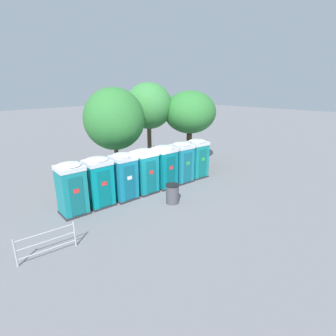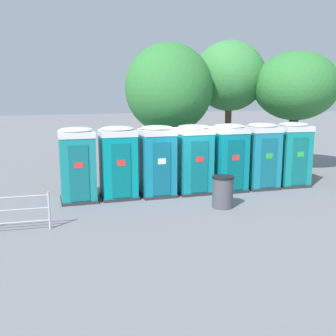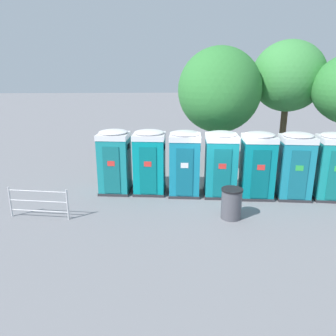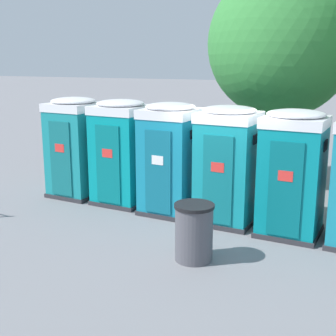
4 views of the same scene
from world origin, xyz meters
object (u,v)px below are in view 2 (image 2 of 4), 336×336
at_px(portapotty_0, 77,164).
at_px(portapotty_6, 292,154).
at_px(portapotty_4, 229,157).
at_px(street_tree_1, 229,77).
at_px(portapotty_3, 194,159).
at_px(portapotty_2, 157,160).
at_px(event_barrier, 10,211).
at_px(portapotty_1, 118,162).
at_px(portapotty_5, 261,155).
at_px(street_tree_2, 169,89).
at_px(trash_can, 223,192).
at_px(street_tree_0, 296,87).

xyz_separation_m(portapotty_0, portapotty_6, (8.27, -1.11, -0.00)).
xyz_separation_m(portapotty_4, street_tree_1, (2.47, 3.93, 3.15)).
relative_size(portapotty_0, portapotty_3, 1.00).
height_order(portapotty_2, portapotty_6, same).
bearing_deg(portapotty_2, event_barrier, -158.59).
xyz_separation_m(portapotty_1, portapotty_2, (1.37, -0.26, 0.00)).
bearing_deg(portapotty_5, portapotty_0, 172.14).
bearing_deg(street_tree_1, portapotty_1, -153.58).
distance_m(portapotty_0, portapotty_3, 4.17).
bearing_deg(portapotty_1, portapotty_2, -10.86).
bearing_deg(portapotty_3, street_tree_2, 81.38).
xyz_separation_m(portapotty_3, portapotty_4, (1.37, -0.22, 0.00)).
relative_size(street_tree_1, trash_can, 5.91).
relative_size(street_tree_1, street_tree_2, 1.05).
relative_size(portapotty_6, street_tree_0, 0.46).
distance_m(portapotty_1, street_tree_1, 8.01).
height_order(street_tree_0, event_barrier, street_tree_0).
relative_size(portapotty_6, street_tree_1, 0.42).
distance_m(street_tree_1, event_barrier, 12.27).
xyz_separation_m(portapotty_3, portapotty_6, (4.14, -0.54, 0.00)).
xyz_separation_m(portapotty_1, portapotty_4, (4.12, -0.66, 0.00)).
relative_size(portapotty_1, event_barrier, 1.25).
xyz_separation_m(portapotty_1, event_barrier, (-3.67, -2.24, -0.72)).
xyz_separation_m(portapotty_3, trash_can, (-0.05, -2.13, -0.76)).
bearing_deg(event_barrier, street_tree_2, 36.58).
height_order(portapotty_3, portapotty_4, same).
relative_size(portapotty_0, portapotty_1, 1.00).
xyz_separation_m(street_tree_1, event_barrier, (-10.26, -5.51, -3.87)).
relative_size(portapotty_0, trash_can, 2.46).
bearing_deg(street_tree_0, portapotty_5, -148.13).
xyz_separation_m(portapotty_4, event_barrier, (-7.79, -1.58, -0.72)).
height_order(portapotty_5, event_barrier, portapotty_5).
bearing_deg(portapotty_0, street_tree_2, 30.80).
bearing_deg(event_barrier, trash_can, -2.90).
height_order(portapotty_6, street_tree_0, street_tree_0).
bearing_deg(portapotty_6, street_tree_1, 94.02).
distance_m(portapotty_2, portapotty_4, 2.78).
bearing_deg(portapotty_1, portapotty_3, -8.96).
relative_size(street_tree_2, trash_can, 5.62).
bearing_deg(street_tree_1, portapotty_2, -145.89).
xyz_separation_m(street_tree_1, trash_can, (-3.89, -5.84, -3.92)).
distance_m(portapotty_4, portapotty_6, 2.78).
bearing_deg(portapotty_6, street_tree_2, 133.17).
distance_m(portapotty_5, trash_can, 3.39).
xyz_separation_m(portapotty_0, portapotty_1, (1.39, -0.14, -0.00)).
height_order(portapotty_0, street_tree_2, street_tree_2).
height_order(portapotty_3, trash_can, portapotty_3).
xyz_separation_m(portapotty_1, portapotty_5, (5.50, -0.82, 0.00)).
bearing_deg(portapotty_6, portapotty_4, 173.46).
distance_m(portapotty_1, portapotty_3, 2.78).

